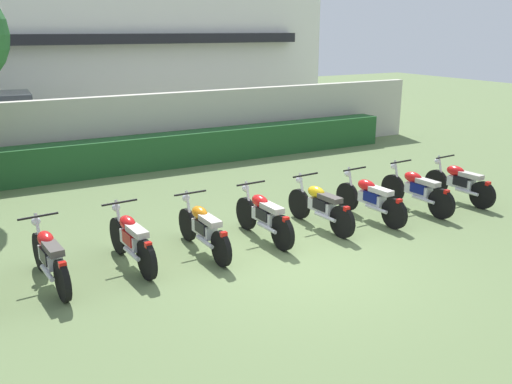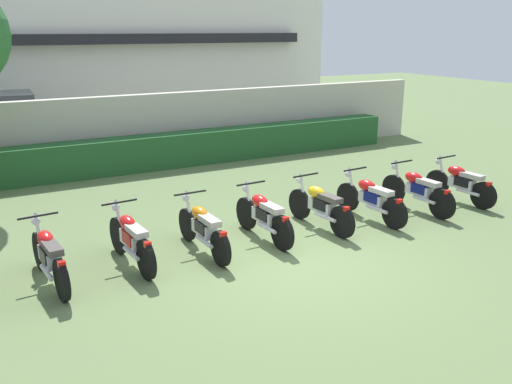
{
  "view_description": "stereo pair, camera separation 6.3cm",
  "coord_description": "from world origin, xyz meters",
  "px_view_note": "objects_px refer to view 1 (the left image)",
  "views": [
    {
      "loc": [
        -4.68,
        -6.94,
        3.7
      ],
      "look_at": [
        0.0,
        1.48,
        0.83
      ],
      "focal_mm": 38.67,
      "sensor_mm": 36.0,
      "label": 1
    },
    {
      "loc": [
        -4.62,
        -6.97,
        3.7
      ],
      "look_at": [
        0.0,
        1.48,
        0.83
      ],
      "focal_mm": 38.67,
      "sensor_mm": 36.0,
      "label": 2
    }
  ],
  "objects_px": {
    "motorcycle_in_row_3": "(203,228)",
    "motorcycle_in_row_8": "(459,182)",
    "motorcycle_in_row_1": "(49,256)",
    "motorcycle_in_row_5": "(320,205)",
    "motorcycle_in_row_4": "(264,215)",
    "motorcycle_in_row_7": "(417,189)",
    "motorcycle_in_row_2": "(131,239)",
    "motorcycle_in_row_6": "(370,198)"
  },
  "relations": [
    {
      "from": "motorcycle_in_row_3",
      "to": "motorcycle_in_row_8",
      "type": "relative_size",
      "value": 1.07
    },
    {
      "from": "motorcycle_in_row_3",
      "to": "motorcycle_in_row_1",
      "type": "bearing_deg",
      "value": 88.98
    },
    {
      "from": "motorcycle_in_row_5",
      "to": "motorcycle_in_row_8",
      "type": "bearing_deg",
      "value": -96.18
    },
    {
      "from": "motorcycle_in_row_1",
      "to": "motorcycle_in_row_4",
      "type": "xyz_separation_m",
      "value": [
        3.7,
        0.07,
        0.0
      ]
    },
    {
      "from": "motorcycle_in_row_3",
      "to": "motorcycle_in_row_4",
      "type": "relative_size",
      "value": 1.04
    },
    {
      "from": "motorcycle_in_row_7",
      "to": "motorcycle_in_row_4",
      "type": "bearing_deg",
      "value": 85.13
    },
    {
      "from": "motorcycle_in_row_2",
      "to": "motorcycle_in_row_3",
      "type": "relative_size",
      "value": 0.96
    },
    {
      "from": "motorcycle_in_row_1",
      "to": "motorcycle_in_row_6",
      "type": "xyz_separation_m",
      "value": [
        6.11,
        -0.02,
        -0.0
      ]
    },
    {
      "from": "motorcycle_in_row_2",
      "to": "motorcycle_in_row_6",
      "type": "relative_size",
      "value": 0.96
    },
    {
      "from": "motorcycle_in_row_6",
      "to": "motorcycle_in_row_8",
      "type": "relative_size",
      "value": 1.07
    },
    {
      "from": "motorcycle_in_row_2",
      "to": "motorcycle_in_row_6",
      "type": "bearing_deg",
      "value": -95.59
    },
    {
      "from": "motorcycle_in_row_7",
      "to": "motorcycle_in_row_8",
      "type": "height_order",
      "value": "motorcycle_in_row_7"
    },
    {
      "from": "motorcycle_in_row_4",
      "to": "motorcycle_in_row_7",
      "type": "height_order",
      "value": "motorcycle_in_row_4"
    },
    {
      "from": "motorcycle_in_row_7",
      "to": "motorcycle_in_row_8",
      "type": "distance_m",
      "value": 1.25
    },
    {
      "from": "motorcycle_in_row_3",
      "to": "motorcycle_in_row_6",
      "type": "bearing_deg",
      "value": -92.47
    },
    {
      "from": "motorcycle_in_row_4",
      "to": "motorcycle_in_row_7",
      "type": "xyz_separation_m",
      "value": [
        3.64,
        -0.11,
        -0.0
      ]
    },
    {
      "from": "motorcycle_in_row_3",
      "to": "motorcycle_in_row_2",
      "type": "bearing_deg",
      "value": 85.97
    },
    {
      "from": "motorcycle_in_row_2",
      "to": "motorcycle_in_row_4",
      "type": "height_order",
      "value": "motorcycle_in_row_2"
    },
    {
      "from": "motorcycle_in_row_4",
      "to": "motorcycle_in_row_5",
      "type": "bearing_deg",
      "value": -92.86
    },
    {
      "from": "motorcycle_in_row_8",
      "to": "motorcycle_in_row_2",
      "type": "bearing_deg",
      "value": 84.49
    },
    {
      "from": "motorcycle_in_row_3",
      "to": "motorcycle_in_row_6",
      "type": "height_order",
      "value": "motorcycle_in_row_6"
    },
    {
      "from": "motorcycle_in_row_4",
      "to": "motorcycle_in_row_6",
      "type": "distance_m",
      "value": 2.41
    },
    {
      "from": "motorcycle_in_row_1",
      "to": "motorcycle_in_row_7",
      "type": "xyz_separation_m",
      "value": [
        7.35,
        -0.04,
        0.0
      ]
    },
    {
      "from": "motorcycle_in_row_7",
      "to": "motorcycle_in_row_8",
      "type": "xyz_separation_m",
      "value": [
        1.25,
        -0.02,
        -0.01
      ]
    },
    {
      "from": "motorcycle_in_row_3",
      "to": "motorcycle_in_row_5",
      "type": "xyz_separation_m",
      "value": [
        2.45,
        0.03,
        0.01
      ]
    },
    {
      "from": "motorcycle_in_row_8",
      "to": "motorcycle_in_row_1",
      "type": "bearing_deg",
      "value": 85.18
    },
    {
      "from": "motorcycle_in_row_5",
      "to": "motorcycle_in_row_7",
      "type": "relative_size",
      "value": 0.97
    },
    {
      "from": "motorcycle_in_row_1",
      "to": "motorcycle_in_row_8",
      "type": "relative_size",
      "value": 1.04
    },
    {
      "from": "motorcycle_in_row_2",
      "to": "motorcycle_in_row_7",
      "type": "relative_size",
      "value": 0.95
    },
    {
      "from": "motorcycle_in_row_2",
      "to": "motorcycle_in_row_8",
      "type": "xyz_separation_m",
      "value": [
        7.33,
        -0.14,
        -0.01
      ]
    },
    {
      "from": "motorcycle_in_row_2",
      "to": "motorcycle_in_row_7",
      "type": "xyz_separation_m",
      "value": [
        6.08,
        -0.12,
        -0.0
      ]
    },
    {
      "from": "motorcycle_in_row_4",
      "to": "motorcycle_in_row_3",
      "type": "bearing_deg",
      "value": 89.24
    },
    {
      "from": "motorcycle_in_row_3",
      "to": "motorcycle_in_row_6",
      "type": "xyz_separation_m",
      "value": [
        3.61,
        -0.05,
        0.0
      ]
    },
    {
      "from": "motorcycle_in_row_3",
      "to": "motorcycle_in_row_8",
      "type": "height_order",
      "value": "motorcycle_in_row_8"
    },
    {
      "from": "motorcycle_in_row_2",
      "to": "motorcycle_in_row_5",
      "type": "xyz_separation_m",
      "value": [
        3.68,
        -0.02,
        -0.01
      ]
    },
    {
      "from": "motorcycle_in_row_8",
      "to": "motorcycle_in_row_7",
      "type": "bearing_deg",
      "value": 84.59
    },
    {
      "from": "motorcycle_in_row_1",
      "to": "motorcycle_in_row_5",
      "type": "bearing_deg",
      "value": -94.33
    },
    {
      "from": "motorcycle_in_row_2",
      "to": "motorcycle_in_row_4",
      "type": "xyz_separation_m",
      "value": [
        2.44,
        -0.01,
        -0.0
      ]
    },
    {
      "from": "motorcycle_in_row_2",
      "to": "motorcycle_in_row_4",
      "type": "distance_m",
      "value": 2.44
    },
    {
      "from": "motorcycle_in_row_3",
      "to": "motorcycle_in_row_7",
      "type": "distance_m",
      "value": 4.85
    },
    {
      "from": "motorcycle_in_row_5",
      "to": "motorcycle_in_row_6",
      "type": "distance_m",
      "value": 1.17
    },
    {
      "from": "motorcycle_in_row_1",
      "to": "motorcycle_in_row_2",
      "type": "xyz_separation_m",
      "value": [
        1.27,
        0.08,
        0.01
      ]
    }
  ]
}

